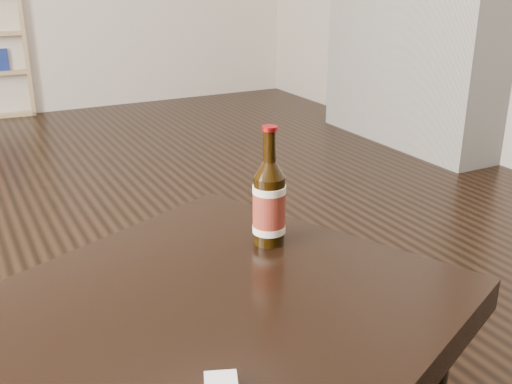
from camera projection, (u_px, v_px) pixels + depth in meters
name	position (u px, v px, depth m)	size (l,w,h in m)	color
floor	(18.00, 366.00, 1.59)	(5.00, 6.00, 0.01)	black
beer_bottle	(269.00, 203.00, 1.20)	(0.09, 0.09, 0.25)	black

